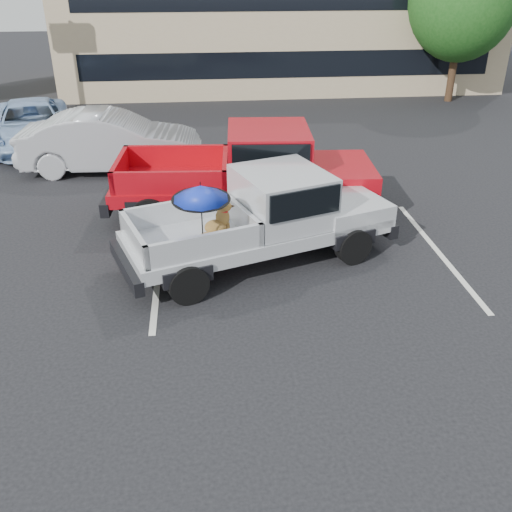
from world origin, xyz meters
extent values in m
plane|color=black|center=(0.00, 0.00, 0.00)|extent=(90.00, 90.00, 0.00)
cube|color=silver|center=(-3.00, 2.00, 0.00)|extent=(0.12, 5.00, 0.01)
cube|color=silver|center=(3.00, 2.00, 0.00)|extent=(0.12, 5.00, 0.01)
cube|color=tan|center=(2.00, 21.00, 3.00)|extent=(20.00, 8.00, 6.00)
cube|color=black|center=(2.00, 17.02, 1.50)|extent=(18.00, 0.08, 1.10)
cylinder|color=#332114|center=(9.00, 16.00, 1.36)|extent=(0.32, 0.32, 2.73)
cylinder|color=#332114|center=(6.00, 24.00, 1.43)|extent=(0.32, 0.32, 2.86)
cylinder|color=black|center=(-2.38, 0.52, 0.38)|extent=(0.81, 0.52, 0.76)
cylinder|color=black|center=(-2.99, 2.25, 0.38)|extent=(0.81, 0.52, 0.76)
cylinder|color=black|center=(1.01, 1.71, 0.38)|extent=(0.81, 0.52, 0.76)
cylinder|color=black|center=(0.40, 3.45, 0.38)|extent=(0.81, 0.52, 0.76)
cube|color=silver|center=(-0.94, 2.00, 0.67)|extent=(5.72, 3.60, 0.28)
cube|color=silver|center=(0.94, 2.67, 0.88)|extent=(2.05, 2.31, 0.46)
cube|color=black|center=(1.65, 2.92, 0.50)|extent=(0.84, 1.91, 0.30)
cube|color=black|center=(-3.53, 1.08, 0.50)|extent=(0.82, 1.91, 0.28)
cube|color=silver|center=(-0.42, 2.18, 1.35)|extent=(2.17, 2.28, 1.05)
cube|color=black|center=(-0.42, 2.18, 1.55)|extent=(2.06, 2.33, 0.55)
cube|color=black|center=(-2.31, 1.52, 0.73)|extent=(2.78, 2.50, 0.10)
cube|color=silver|center=(-2.60, 2.34, 1.03)|extent=(2.20, 0.86, 0.50)
cube|color=silver|center=(-2.02, 0.70, 1.03)|extent=(2.20, 0.86, 0.50)
cube|color=silver|center=(-3.35, 1.15, 1.03)|extent=(0.71, 1.77, 0.50)
cube|color=silver|center=(-1.27, 1.88, 1.03)|extent=(0.71, 1.77, 0.50)
ellipsoid|color=brown|center=(-1.81, 1.76, 0.93)|extent=(0.54, 0.49, 0.29)
cylinder|color=brown|center=(-1.56, 1.77, 0.89)|extent=(0.06, 0.06, 0.22)
cylinder|color=brown|center=(-1.61, 1.90, 0.89)|extent=(0.06, 0.06, 0.22)
ellipsoid|color=brown|center=(-1.66, 1.81, 1.11)|extent=(0.35, 0.33, 0.40)
cylinder|color=red|center=(-1.64, 1.81, 1.24)|extent=(0.19, 0.19, 0.04)
sphere|color=brown|center=(-1.58, 1.83, 1.33)|extent=(0.21, 0.21, 0.21)
cone|color=black|center=(-1.47, 1.87, 1.31)|extent=(0.17, 0.14, 0.10)
cone|color=black|center=(-1.58, 1.78, 1.44)|extent=(0.07, 0.07, 0.11)
cone|color=black|center=(-1.62, 1.88, 1.44)|extent=(0.07, 0.07, 0.11)
cylinder|color=brown|center=(-1.96, 1.70, 0.84)|extent=(0.26, 0.05, 0.09)
cylinder|color=black|center=(-2.07, 1.29, 1.31)|extent=(0.02, 0.10, 1.05)
cone|color=#162FC2|center=(-2.07, 1.29, 1.85)|extent=(1.10, 1.12, 0.36)
cylinder|color=black|center=(-2.07, 1.29, 2.01)|extent=(0.02, 0.02, 0.10)
cylinder|color=black|center=(-2.07, 1.29, 1.72)|extent=(1.10, 1.10, 0.09)
cylinder|color=black|center=(-3.23, 3.60, 0.43)|extent=(0.89, 0.38, 0.87)
cylinder|color=black|center=(-3.09, 5.69, 0.43)|extent=(0.89, 0.38, 0.87)
cylinder|color=black|center=(0.86, 3.32, 0.43)|extent=(0.89, 0.38, 0.87)
cylinder|color=black|center=(1.01, 5.41, 0.43)|extent=(0.89, 0.38, 0.87)
cube|color=#AE0913|center=(-1.06, 4.50, 0.76)|extent=(6.29, 2.60, 0.32)
cube|color=#AE0913|center=(1.22, 4.35, 1.00)|extent=(1.86, 2.30, 0.53)
cube|color=black|center=(2.07, 4.29, 0.57)|extent=(0.38, 2.25, 0.34)
cube|color=black|center=(-4.19, 4.71, 0.57)|extent=(0.36, 2.25, 0.32)
cube|color=#AE0913|center=(-0.43, 4.46, 1.54)|extent=(2.02, 2.22, 1.20)
cube|color=black|center=(-0.43, 4.46, 1.77)|extent=(1.86, 2.33, 0.63)
cube|color=black|center=(-2.71, 4.61, 0.83)|extent=(2.76, 2.27, 0.11)
cube|color=#AE0913|center=(-2.64, 5.60, 1.18)|extent=(2.63, 0.29, 0.57)
cube|color=#AE0913|center=(-2.78, 3.62, 1.18)|extent=(2.63, 0.29, 0.57)
cube|color=#AE0913|center=(-3.96, 4.70, 1.18)|extent=(0.26, 2.10, 0.57)
cube|color=#AE0913|center=(-1.46, 4.53, 1.18)|extent=(0.26, 2.10, 0.57)
imported|color=#B8BAC0|center=(-4.63, 8.17, 0.86)|extent=(5.31, 2.05, 1.72)
imported|color=#91B0D8|center=(-7.56, 10.91, 0.72)|extent=(3.49, 5.60, 1.45)
camera|label=1|loc=(-2.05, -8.52, 5.69)|focal=40.00mm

